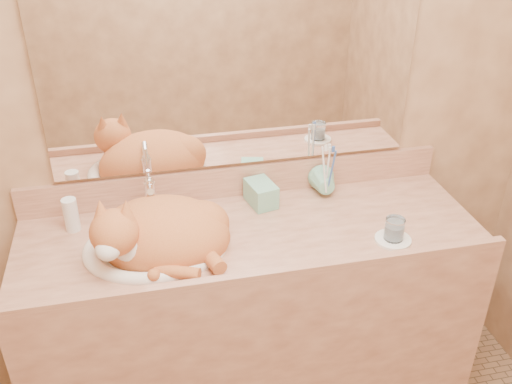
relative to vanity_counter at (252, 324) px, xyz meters
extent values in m
cube|color=#8B5F3F|center=(0.00, 0.28, 0.82)|extent=(2.40, 0.02, 2.50)
cube|color=white|center=(0.00, 0.26, 0.97)|extent=(1.30, 0.02, 0.80)
imported|color=#79C2A3|center=(0.09, 0.11, 0.52)|extent=(0.11, 0.11, 0.20)
imported|color=#79C2A3|center=(0.32, 0.15, 0.47)|extent=(0.11, 0.11, 0.10)
cylinder|color=white|center=(0.46, -0.16, 0.43)|extent=(0.12, 0.12, 0.01)
cylinder|color=silver|center=(0.46, -0.16, 0.47)|extent=(0.07, 0.07, 0.08)
cylinder|color=white|center=(-0.60, 0.15, 0.49)|extent=(0.05, 0.05, 0.12)
camera|label=1|loc=(-0.34, -1.60, 1.54)|focal=40.00mm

